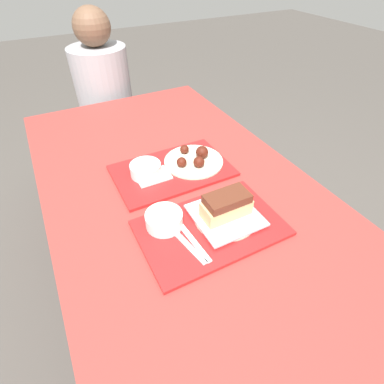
# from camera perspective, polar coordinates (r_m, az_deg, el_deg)

# --- Properties ---
(ground_plane) EXTENTS (12.00, 12.00, 0.00)m
(ground_plane) POSITION_cam_1_polar(r_m,az_deg,el_deg) (1.62, -0.15, -21.00)
(ground_plane) COLOR #4C4742
(picnic_table) EXTENTS (0.93, 1.88, 0.73)m
(picnic_table) POSITION_cam_1_polar(r_m,az_deg,el_deg) (1.09, -0.21, -4.63)
(picnic_table) COLOR maroon
(picnic_table) RESTS_ON ground_plane
(picnic_bench_far) EXTENTS (0.89, 0.28, 0.47)m
(picnic_bench_far) POSITION_cam_1_polar(r_m,az_deg,el_deg) (2.14, -14.87, 10.63)
(picnic_bench_far) COLOR maroon
(picnic_bench_far) RESTS_ON ground_plane
(tray_near) EXTENTS (0.44, 0.28, 0.01)m
(tray_near) POSITION_cam_1_polar(r_m,az_deg,el_deg) (0.94, 3.57, -6.82)
(tray_near) COLOR red
(tray_near) RESTS_ON picnic_table
(tray_far) EXTENTS (0.44, 0.28, 0.01)m
(tray_far) POSITION_cam_1_polar(r_m,az_deg,el_deg) (1.17, -3.78, 4.10)
(tray_far) COLOR red
(tray_far) RESTS_ON picnic_table
(bowl_coleslaw_near) EXTENTS (0.12, 0.12, 0.05)m
(bowl_coleslaw_near) POSITION_cam_1_polar(r_m,az_deg,el_deg) (0.92, -5.34, -5.14)
(bowl_coleslaw_near) COLOR white
(bowl_coleslaw_near) RESTS_ON tray_near
(brisket_sandwich_plate) EXTENTS (0.20, 0.20, 0.10)m
(brisket_sandwich_plate) POSITION_cam_1_polar(r_m,az_deg,el_deg) (0.94, 6.49, -3.39)
(brisket_sandwich_plate) COLOR beige
(brisket_sandwich_plate) RESTS_ON tray_near
(plastic_fork_near) EXTENTS (0.05, 0.17, 0.00)m
(plastic_fork_near) POSITION_cam_1_polar(r_m,az_deg,el_deg) (0.89, -0.93, -9.97)
(plastic_fork_near) COLOR white
(plastic_fork_near) RESTS_ON tray_near
(plastic_knife_near) EXTENTS (0.03, 0.17, 0.00)m
(plastic_knife_near) POSITION_cam_1_polar(r_m,az_deg,el_deg) (0.89, 0.35, -9.46)
(plastic_knife_near) COLOR white
(plastic_knife_near) RESTS_ON tray_near
(condiment_packet) EXTENTS (0.04, 0.03, 0.01)m
(condiment_packet) POSITION_cam_1_polar(r_m,az_deg,el_deg) (0.97, 1.24, -4.18)
(condiment_packet) COLOR #3F3F47
(condiment_packet) RESTS_ON tray_near
(bowl_coleslaw_far) EXTENTS (0.12, 0.12, 0.05)m
(bowl_coleslaw_far) POSITION_cam_1_polar(r_m,az_deg,el_deg) (1.13, -8.83, 4.38)
(bowl_coleslaw_far) COLOR white
(bowl_coleslaw_far) RESTS_ON tray_far
(wings_plate_far) EXTENTS (0.23, 0.23, 0.06)m
(wings_plate_far) POSITION_cam_1_polar(r_m,az_deg,el_deg) (1.19, 0.40, 6.29)
(wings_plate_far) COLOR beige
(wings_plate_far) RESTS_ON tray_far
(napkin_far) EXTENTS (0.12, 0.09, 0.01)m
(napkin_far) POSITION_cam_1_polar(r_m,az_deg,el_deg) (1.13, -7.43, 2.99)
(napkin_far) COLOR white
(napkin_far) RESTS_ON tray_far
(person_seated_across) EXTENTS (0.33, 0.33, 0.68)m
(person_seated_across) POSITION_cam_1_polar(r_m,az_deg,el_deg) (1.99, -16.84, 19.54)
(person_seated_across) COLOR #9E9EA3
(person_seated_across) RESTS_ON picnic_bench_far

